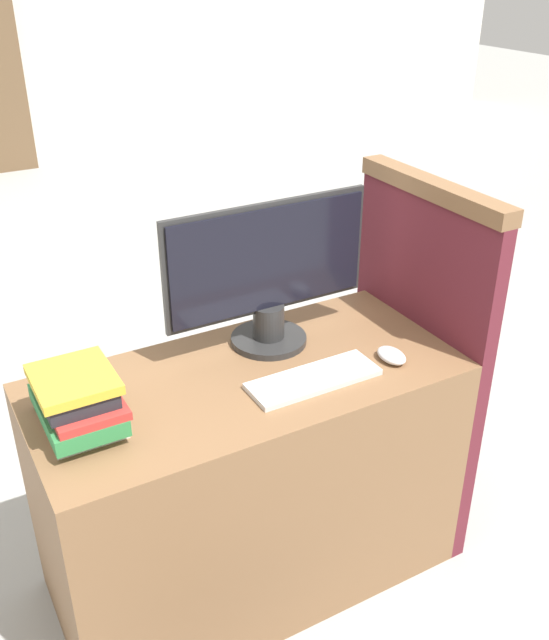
{
  "coord_description": "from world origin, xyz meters",
  "views": [
    {
      "loc": [
        -0.75,
        -1.21,
        1.82
      ],
      "look_at": [
        0.07,
        0.26,
        0.92
      ],
      "focal_mm": 40.0,
      "sensor_mm": 36.0,
      "label": 1
    }
  ],
  "objects_px": {
    "mouse": "(392,355)",
    "keyboard": "(314,379)",
    "monitor": "(268,274)",
    "book_stack": "(77,401)"
  },
  "relations": [
    {
      "from": "mouse",
      "to": "keyboard",
      "type": "bearing_deg",
      "value": 176.53
    },
    {
      "from": "monitor",
      "to": "keyboard",
      "type": "xyz_separation_m",
      "value": [
        0.0,
        -0.25,
        -0.22
      ]
    },
    {
      "from": "keyboard",
      "to": "mouse",
      "type": "xyz_separation_m",
      "value": [
        0.25,
        -0.02,
        0.01
      ]
    },
    {
      "from": "monitor",
      "to": "keyboard",
      "type": "bearing_deg",
      "value": -89.32
    },
    {
      "from": "monitor",
      "to": "mouse",
      "type": "relative_size",
      "value": 6.18
    },
    {
      "from": "monitor",
      "to": "mouse",
      "type": "xyz_separation_m",
      "value": [
        0.26,
        -0.27,
        -0.21
      ]
    },
    {
      "from": "keyboard",
      "to": "mouse",
      "type": "relative_size",
      "value": 3.61
    },
    {
      "from": "monitor",
      "to": "book_stack",
      "type": "relative_size",
      "value": 2.27
    },
    {
      "from": "monitor",
      "to": "keyboard",
      "type": "relative_size",
      "value": 1.71
    },
    {
      "from": "keyboard",
      "to": "book_stack",
      "type": "relative_size",
      "value": 1.33
    }
  ]
}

